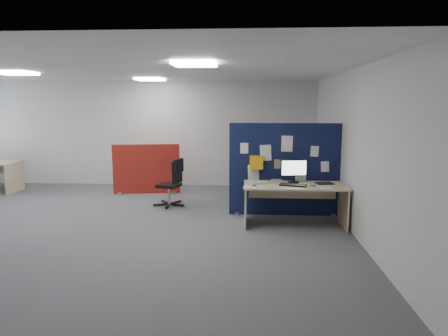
{
  "coord_description": "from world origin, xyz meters",
  "views": [
    {
      "loc": [
        2.76,
        -6.75,
        2.12
      ],
      "look_at": [
        2.35,
        0.17,
        1.0
      ],
      "focal_mm": 32.0,
      "sensor_mm": 36.0,
      "label": 1
    }
  ],
  "objects_px": {
    "main_desk": "(294,194)",
    "red_divider": "(146,170)",
    "navy_divider": "(285,170)",
    "monitor_main": "(294,170)",
    "office_chair": "(173,180)"
  },
  "relations": [
    {
      "from": "monitor_main",
      "to": "office_chair",
      "type": "relative_size",
      "value": 0.48
    },
    {
      "from": "main_desk",
      "to": "office_chair",
      "type": "bearing_deg",
      "value": 154.07
    },
    {
      "from": "main_desk",
      "to": "office_chair",
      "type": "height_order",
      "value": "office_chair"
    },
    {
      "from": "red_divider",
      "to": "office_chair",
      "type": "distance_m",
      "value": 1.44
    },
    {
      "from": "navy_divider",
      "to": "monitor_main",
      "type": "relative_size",
      "value": 4.49
    },
    {
      "from": "navy_divider",
      "to": "red_divider",
      "type": "distance_m",
      "value": 3.54
    },
    {
      "from": "main_desk",
      "to": "red_divider",
      "type": "xyz_separation_m",
      "value": [
        -3.22,
        2.31,
        0.02
      ]
    },
    {
      "from": "navy_divider",
      "to": "red_divider",
      "type": "height_order",
      "value": "navy_divider"
    },
    {
      "from": "red_divider",
      "to": "office_chair",
      "type": "relative_size",
      "value": 1.59
    },
    {
      "from": "office_chair",
      "to": "red_divider",
      "type": "bearing_deg",
      "value": 143.14
    },
    {
      "from": "monitor_main",
      "to": "red_divider",
      "type": "distance_m",
      "value": 3.9
    },
    {
      "from": "navy_divider",
      "to": "monitor_main",
      "type": "distance_m",
      "value": 0.5
    },
    {
      "from": "monitor_main",
      "to": "office_chair",
      "type": "xyz_separation_m",
      "value": [
        -2.36,
        1.0,
        -0.4
      ]
    },
    {
      "from": "office_chair",
      "to": "monitor_main",
      "type": "bearing_deg",
      "value": -6.13
    },
    {
      "from": "navy_divider",
      "to": "main_desk",
      "type": "relative_size",
      "value": 1.21
    }
  ]
}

